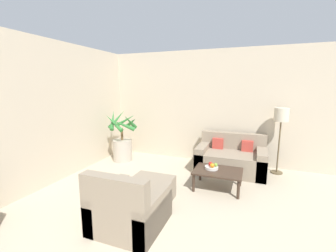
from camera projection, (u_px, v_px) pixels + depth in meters
The scene contains 11 objects.
wall_back at pixel (241, 108), 5.19m from camera, with size 8.09×0.06×2.70m.
potted_palm at pixel (122, 143), 5.59m from camera, with size 0.77×0.85×1.27m.
sofa_loveseat at pixel (231, 159), 4.91m from camera, with size 1.43×0.88×0.80m.
floor_lamp at pixel (281, 119), 4.64m from camera, with size 0.29×0.29×1.41m.
coffee_table at pixel (218, 173), 4.05m from camera, with size 0.85×0.62×0.35m.
fruit_bowl at pixel (211, 168), 4.11m from camera, with size 0.24×0.24×0.05m.
apple_red at pixel (210, 164), 4.13m from camera, with size 0.08×0.08×0.08m.
apple_green at pixel (216, 165), 4.09m from camera, with size 0.07×0.07×0.07m.
orange_fruit at pixel (212, 165), 4.04m from camera, with size 0.08×0.08×0.08m.
armchair at pixel (129, 208), 2.94m from camera, with size 0.86×0.88×0.83m.
ottoman at pixel (152, 189), 3.69m from camera, with size 0.67×0.50×0.37m.
Camera 1 is at (0.27, 1.25, 1.84)m, focal length 24.00 mm.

